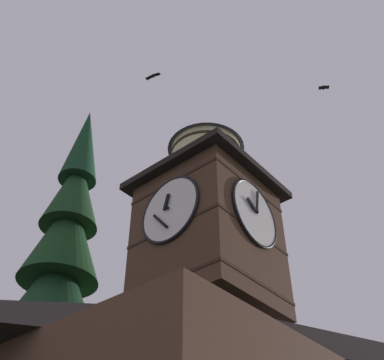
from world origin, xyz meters
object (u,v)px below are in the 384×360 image
at_px(flying_bird_high, 324,88).
at_px(pine_tree_behind, 48,329).
at_px(flying_bird_low, 153,76).
at_px(clock_tower, 208,221).

bearing_deg(flying_bird_high, pine_tree_behind, -60.64).
bearing_deg(flying_bird_low, clock_tower, 135.52).
distance_m(clock_tower, pine_tree_behind, 6.81).
xyz_separation_m(clock_tower, flying_bird_high, (-4.05, 3.70, 7.78)).
xyz_separation_m(pine_tree_behind, flying_bird_low, (0.14, 4.52, 10.14)).
relative_size(flying_bird_high, flying_bird_low, 0.69).
relative_size(clock_tower, flying_bird_high, 16.50).
distance_m(pine_tree_behind, flying_bird_low, 11.10).
bearing_deg(pine_tree_behind, flying_bird_low, 88.27).
bearing_deg(flying_bird_high, clock_tower, -42.46).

